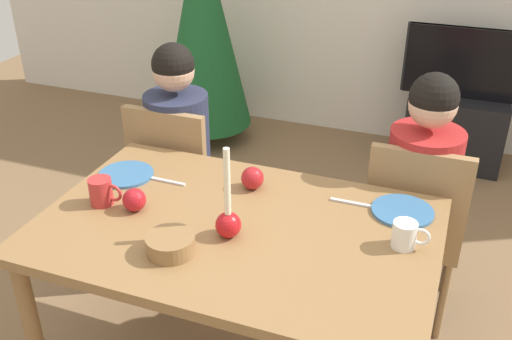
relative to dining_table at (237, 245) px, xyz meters
name	(u,v)px	position (x,y,z in m)	size (l,w,h in m)	color
dining_table	(237,245)	(0.00, 0.00, 0.00)	(1.40, 0.90, 0.75)	olive
chair_left	(178,178)	(-0.56, 0.61, -0.15)	(0.40, 0.40, 0.90)	#99754C
chair_right	(414,223)	(0.57, 0.61, -0.15)	(0.40, 0.40, 0.90)	#99754C
person_left_child	(180,164)	(-0.56, 0.64, -0.10)	(0.30, 0.30, 1.17)	#33384C
person_right_child	(417,208)	(0.57, 0.64, -0.10)	(0.30, 0.30, 1.17)	#33384C
tv_stand	(454,129)	(0.66, 2.30, -0.43)	(0.64, 0.40, 0.48)	black
tv	(466,63)	(0.66, 2.30, 0.04)	(0.79, 0.05, 0.46)	black
christmas_tree	(203,25)	(-1.08, 2.04, 0.19)	(0.65, 0.65, 1.66)	brown
candle_centerpiece	(228,219)	(0.00, -0.07, 0.15)	(0.09, 0.09, 0.34)	red
plate_left	(126,174)	(-0.56, 0.17, 0.09)	(0.22, 0.22, 0.01)	teal
plate_right	(402,211)	(0.54, 0.29, 0.09)	(0.23, 0.23, 0.01)	teal
mug_left	(102,192)	(-0.52, -0.04, 0.14)	(0.13, 0.09, 0.10)	#B72D2D
mug_right	(405,235)	(0.57, 0.08, 0.13)	(0.13, 0.08, 0.09)	white
fork_left	(165,181)	(-0.39, 0.19, 0.09)	(0.18, 0.01, 0.01)	silver
fork_right	(354,203)	(0.36, 0.28, 0.09)	(0.18, 0.01, 0.01)	silver
bowl_walnuts	(171,244)	(-0.14, -0.22, 0.11)	(0.16, 0.16, 0.06)	olive
apple_near_candle	(252,178)	(-0.04, 0.26, 0.13)	(0.09, 0.09, 0.09)	#AD1C20
apple_by_left_plate	(134,200)	(-0.39, -0.04, 0.13)	(0.09, 0.09, 0.09)	#AE1820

